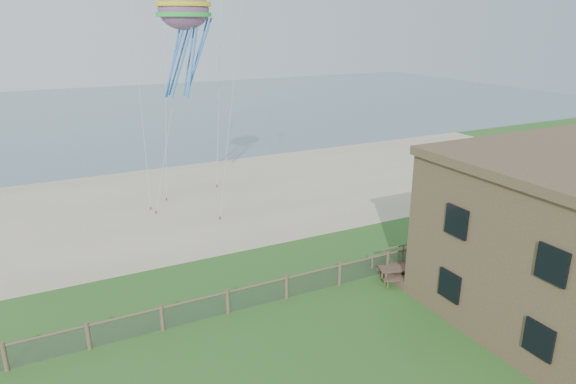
# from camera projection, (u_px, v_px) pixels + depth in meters

# --- Properties ---
(ground) EXTENTS (160.00, 160.00, 0.00)m
(ground) POSITION_uv_depth(u_px,v_px,m) (356.00, 370.00, 19.73)
(ground) COLOR #2A6121
(ground) RESTS_ON ground
(sand_beach) EXTENTS (72.00, 20.00, 0.02)m
(sand_beach) POSITION_uv_depth(u_px,v_px,m) (191.00, 201.00, 38.37)
(sand_beach) COLOR tan
(sand_beach) RESTS_ON ground
(ocean) EXTENTS (160.00, 68.00, 0.02)m
(ocean) POSITION_uv_depth(u_px,v_px,m) (105.00, 113.00, 75.66)
(ocean) COLOR slate
(ocean) RESTS_ON ground
(chainlink_fence) EXTENTS (36.20, 0.20, 1.25)m
(chainlink_fence) POSITION_uv_depth(u_px,v_px,m) (287.00, 288.00, 24.64)
(chainlink_fence) COLOR brown
(chainlink_fence) RESTS_ON ground
(motel_deck) EXTENTS (15.00, 2.00, 0.50)m
(motel_deck) POSITION_uv_depth(u_px,v_px,m) (496.00, 250.00, 29.44)
(motel_deck) COLOR brown
(motel_deck) RESTS_ON ground
(picnic_table) EXTENTS (2.44, 2.13, 0.86)m
(picnic_table) POSITION_uv_depth(u_px,v_px,m) (399.00, 273.00, 26.38)
(picnic_table) COLOR brown
(picnic_table) RESTS_ON ground
(octopus_kite) EXTENTS (3.86, 3.26, 6.76)m
(octopus_kite) POSITION_uv_depth(u_px,v_px,m) (186.00, 40.00, 30.43)
(octopus_kite) COLOR #E15223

